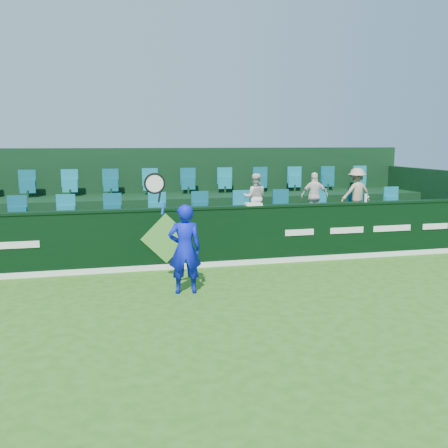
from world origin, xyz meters
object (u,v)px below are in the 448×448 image
object	(u,v)px
tennis_player	(184,248)
drinks_bottle	(366,198)
spectator_left	(255,197)
spectator_middle	(315,196)
towel	(253,204)
spectator_right	(356,193)

from	to	relation	value
tennis_player	drinks_bottle	size ratio (longest dim) A/B	11.60
tennis_player	drinks_bottle	distance (m)	5.10
spectator_left	drinks_bottle	world-z (taller)	spectator_left
spectator_left	spectator_middle	distance (m)	1.60
drinks_bottle	towel	bearing A→B (deg)	180.00
spectator_middle	spectator_right	xyz separation A→B (m)	(1.18, 0.00, 0.05)
tennis_player	spectator_left	world-z (taller)	tennis_player
spectator_left	spectator_right	size ratio (longest dim) A/B	0.93
spectator_middle	towel	world-z (taller)	spectator_middle
spectator_right	towel	size ratio (longest dim) A/B	3.55
tennis_player	spectator_middle	bearing A→B (deg)	37.87
spectator_middle	spectator_left	bearing A→B (deg)	9.65
spectator_right	drinks_bottle	xyz separation A→B (m)	(-0.35, -1.12, -0.00)
spectator_left	spectator_middle	xyz separation A→B (m)	(1.60, 0.00, 0.00)
drinks_bottle	tennis_player	bearing A→B (deg)	-158.08
spectator_left	towel	bearing A→B (deg)	85.87
spectator_middle	towel	xyz separation A→B (m)	(-1.98, -1.12, -0.02)
tennis_player	spectator_middle	distance (m)	4.94
tennis_player	spectator_middle	size ratio (longest dim) A/B	1.89
spectator_left	tennis_player	bearing A→B (deg)	67.73
spectator_middle	drinks_bottle	size ratio (longest dim) A/B	6.13
spectator_middle	towel	size ratio (longest dim) A/B	3.28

